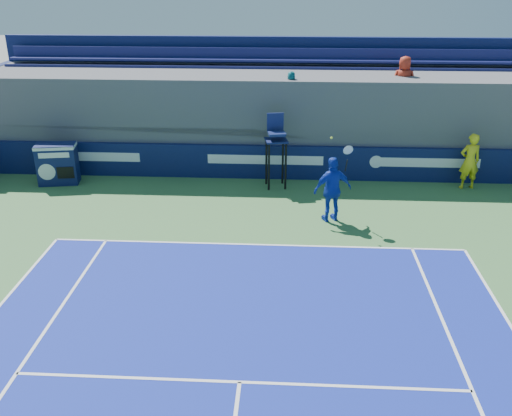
# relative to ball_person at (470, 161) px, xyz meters

# --- Properties ---
(ball_person) EXTENTS (0.74, 0.54, 1.89)m
(ball_person) POSITION_rel_ball_person_xyz_m (0.00, 0.00, 0.00)
(ball_person) COLOR yellow
(ball_person) RESTS_ON apron
(back_hoarding) EXTENTS (20.40, 0.21, 1.20)m
(back_hoarding) POSITION_rel_ball_person_xyz_m (-6.78, 0.57, -0.35)
(back_hoarding) COLOR #0B1442
(back_hoarding) RESTS_ON ground
(match_clock) EXTENTS (1.42, 0.93, 1.40)m
(match_clock) POSITION_rel_ball_person_xyz_m (-13.81, -0.33, -0.21)
(match_clock) COLOR #0E1646
(match_clock) RESTS_ON ground
(umpire_chair) EXTENTS (0.82, 0.82, 2.48)m
(umpire_chair) POSITION_rel_ball_person_xyz_m (-6.40, -0.21, 0.57)
(umpire_chair) COLOR black
(umpire_chair) RESTS_ON ground
(tennis_player) EXTENTS (1.23, 0.83, 2.57)m
(tennis_player) POSITION_rel_ball_person_xyz_m (-4.70, -2.92, 0.03)
(tennis_player) COLOR #1534AE
(tennis_player) RESTS_ON apron
(stadium_seating) EXTENTS (21.00, 4.05, 4.40)m
(stadium_seating) POSITION_rel_ball_person_xyz_m (-6.78, 2.62, 0.88)
(stadium_seating) COLOR #4B4B4F
(stadium_seating) RESTS_ON ground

